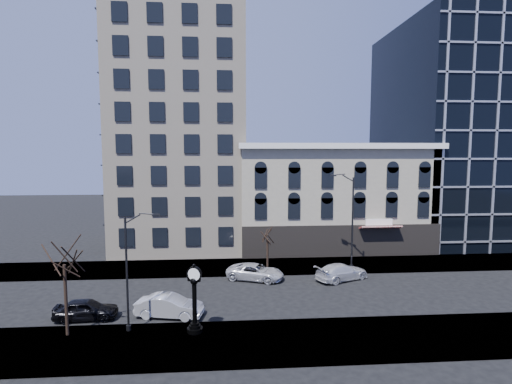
{
  "coord_description": "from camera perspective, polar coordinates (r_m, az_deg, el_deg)",
  "views": [
    {
      "loc": [
        -0.58,
        -31.12,
        11.51
      ],
      "look_at": [
        2.0,
        4.0,
        8.0
      ],
      "focal_mm": 28.0,
      "sensor_mm": 36.0,
      "label": 1
    }
  ],
  "objects": [
    {
      "name": "street_clock",
      "position": [
        26.42,
        -8.78,
        -15.18
      ],
      "size": [
        1.01,
        1.01,
        4.44
      ],
      "rotation": [
        0.0,
        0.0,
        -0.34
      ],
      "color": "black",
      "rests_on": "sidewalk_near"
    },
    {
      "name": "bare_tree_near",
      "position": [
        27.39,
        -25.8,
        -7.38
      ],
      "size": [
        4.21,
        4.21,
        7.23
      ],
      "color": "black",
      "rests_on": "sidewalk_near"
    },
    {
      "name": "street_lamp_near",
      "position": [
        26.36,
        -16.9,
        -6.64
      ],
      "size": [
        2.02,
        0.31,
        7.78
      ],
      "rotation": [
        0.0,
        0.0,
        -0.02
      ],
      "color": "black",
      "rests_on": "sidewalk_near"
    },
    {
      "name": "car_near_a",
      "position": [
        30.98,
        -23.1,
        -15.16
      ],
      "size": [
        4.32,
        1.94,
        1.44
      ],
      "primitive_type": "imported",
      "rotation": [
        0.0,
        0.0,
        1.63
      ],
      "color": "black",
      "rests_on": "ground"
    },
    {
      "name": "sidewalk_far",
      "position": [
        40.77,
        -3.27,
        -10.63
      ],
      "size": [
        160.0,
        6.0,
        0.12
      ],
      "primitive_type": "cube",
      "color": "gray",
      "rests_on": "ground"
    },
    {
      "name": "bare_tree_far",
      "position": [
        39.78,
        1.66,
        -5.83
      ],
      "size": [
        2.66,
        2.66,
        4.57
      ],
      "color": "black",
      "rests_on": "sidewalk_far"
    },
    {
      "name": "victorian_row",
      "position": [
        48.98,
        10.71,
        -0.87
      ],
      "size": [
        22.6,
        11.19,
        12.5
      ],
      "color": "#A39B86",
      "rests_on": "ground"
    },
    {
      "name": "glass_office",
      "position": [
        61.44,
        28.08,
        7.35
      ],
      "size": [
        20.0,
        20.15,
        28.0
      ],
      "color": "black",
      "rests_on": "ground"
    },
    {
      "name": "car_far_b",
      "position": [
        37.58,
        12.15,
        -11.09
      ],
      "size": [
        5.5,
        4.02,
        1.48
      ],
      "primitive_type": "imported",
      "rotation": [
        0.0,
        0.0,
        2.0
      ],
      "color": "silver",
      "rests_on": "ground"
    },
    {
      "name": "cream_tower",
      "position": [
        50.92,
        -10.73,
        14.42
      ],
      "size": [
        15.9,
        15.4,
        42.5
      ],
      "color": "beige",
      "rests_on": "ground"
    },
    {
      "name": "sidewalk_near",
      "position": [
        25.81,
        -2.65,
        -20.65
      ],
      "size": [
        160.0,
        6.0,
        0.12
      ],
      "primitive_type": "cube",
      "color": "gray",
      "rests_on": "ground"
    },
    {
      "name": "street_lamp_far",
      "position": [
        39.46,
        12.69,
        -0.55
      ],
      "size": [
        2.41,
        0.92,
        9.53
      ],
      "rotation": [
        0.0,
        0.0,
        2.87
      ],
      "color": "black",
      "rests_on": "sidewalk_far"
    },
    {
      "name": "ground",
      "position": [
        33.19,
        -3.04,
        -14.61
      ],
      "size": [
        160.0,
        160.0,
        0.0
      ],
      "primitive_type": "plane",
      "color": "black",
      "rests_on": "ground"
    },
    {
      "name": "car_near_b",
      "position": [
        29.71,
        -12.26,
        -15.63
      ],
      "size": [
        4.92,
        2.5,
        1.55
      ],
      "primitive_type": "imported",
      "rotation": [
        0.0,
        0.0,
        1.38
      ],
      "color": "silver",
      "rests_on": "ground"
    },
    {
      "name": "car_far_a",
      "position": [
        36.84,
        -0.1,
        -11.35
      ],
      "size": [
        5.64,
        4.01,
        1.43
      ],
      "primitive_type": "imported",
      "rotation": [
        0.0,
        0.0,
        1.21
      ],
      "color": "silver",
      "rests_on": "ground"
    }
  ]
}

